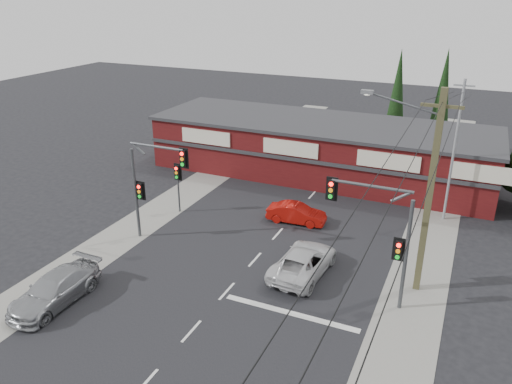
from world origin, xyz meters
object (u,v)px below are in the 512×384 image
at_px(white_suv, 304,261).
at_px(silver_suv, 55,290).
at_px(utility_pole, 427,188).
at_px(shop_building, 320,147).
at_px(red_sedan, 296,213).

distance_m(white_suv, silver_suv, 12.26).
bearing_deg(utility_pole, shop_building, 123.76).
distance_m(white_suv, shop_building, 15.50).
height_order(white_suv, silver_suv, silver_suv).
bearing_deg(white_suv, silver_suv, 40.29).
height_order(silver_suv, red_sedan, silver_suv).
bearing_deg(white_suv, shop_building, -71.66).
xyz_separation_m(white_suv, shop_building, (-3.87, 14.94, 1.44)).
bearing_deg(silver_suv, shop_building, 75.49).
height_order(red_sedan, shop_building, shop_building).
xyz_separation_m(red_sedan, utility_pole, (7.90, -4.66, 4.78)).
distance_m(silver_suv, red_sedan, 14.89).
bearing_deg(red_sedan, utility_pole, -124.63).
height_order(white_suv, shop_building, shop_building).
xyz_separation_m(white_suv, silver_suv, (-9.86, -7.29, 0.01)).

